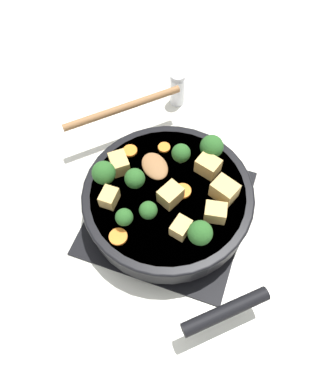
{
  "coord_description": "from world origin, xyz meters",
  "views": [
    {
      "loc": [
        0.34,
        0.12,
        0.7
      ],
      "look_at": [
        0.0,
        0.0,
        0.08
      ],
      "focal_mm": 35.0,
      "sensor_mm": 36.0,
      "label": 1
    }
  ],
  "objects": [
    {
      "name": "ground_plane",
      "position": [
        0.0,
        0.0,
        0.0
      ],
      "size": [
        2.4,
        2.4,
        0.0
      ],
      "primitive_type": "plane",
      "color": "silver"
    },
    {
      "name": "carrot_slice_under_broccoli",
      "position": [
        -0.1,
        -0.04,
        0.08
      ],
      "size": [
        0.02,
        0.02,
        0.01
      ],
      "primitive_type": "cylinder",
      "color": "orange",
      "rests_on": "skillet_pan"
    },
    {
      "name": "broccoli_floret_north_edge",
      "position": [
        0.06,
        -0.02,
        0.11
      ],
      "size": [
        0.03,
        0.03,
        0.04
      ],
      "color": "#709956",
      "rests_on": "skillet_pan"
    },
    {
      "name": "skillet_pan",
      "position": [
        0.0,
        0.0,
        0.06
      ],
      "size": [
        0.4,
        0.39,
        0.06
      ],
      "color": "black",
      "rests_on": "front_burner_grate"
    },
    {
      "name": "tofu_cube_front_piece",
      "position": [
        0.01,
        0.01,
        0.1
      ],
      "size": [
        0.05,
        0.05,
        0.03
      ],
      "primitive_type": "cube",
      "rotation": [
        0.0,
        0.0,
        5.85
      ],
      "color": "tan",
      "rests_on": "skillet_pan"
    },
    {
      "name": "tofu_cube_east_chunk",
      "position": [
        -0.03,
        0.1,
        0.1
      ],
      "size": [
        0.05,
        0.06,
        0.04
      ],
      "primitive_type": "cube",
      "rotation": [
        0.0,
        0.0,
        1.2
      ],
      "color": "tan",
      "rests_on": "skillet_pan"
    },
    {
      "name": "salt_shaker",
      "position": [
        -0.3,
        -0.08,
        0.04
      ],
      "size": [
        0.04,
        0.04,
        0.09
      ],
      "color": "white",
      "rests_on": "ground_plane"
    },
    {
      "name": "broccoli_floret_west_rim",
      "position": [
        0.07,
        0.08,
        0.11
      ],
      "size": [
        0.04,
        0.04,
        0.05
      ],
      "color": "#709956",
      "rests_on": "skillet_pan"
    },
    {
      "name": "wooden_spoon",
      "position": [
        -0.12,
        -0.11,
        0.09
      ],
      "size": [
        0.26,
        0.26,
        0.02
      ],
      "color": "olive",
      "rests_on": "skillet_pan"
    },
    {
      "name": "tofu_cube_mid_small",
      "position": [
        0.05,
        -0.1,
        0.1
      ],
      "size": [
        0.04,
        0.03,
        0.03
      ],
      "primitive_type": "cube",
      "rotation": [
        0.0,
        0.0,
        3.13
      ],
      "color": "tan",
      "rests_on": "skillet_pan"
    },
    {
      "name": "broccoli_floret_east_rim",
      "position": [
        -0.11,
        0.05,
        0.11
      ],
      "size": [
        0.05,
        0.05,
        0.05
      ],
      "color": "#709956",
      "rests_on": "skillet_pan"
    },
    {
      "name": "tofu_cube_near_handle",
      "position": [
        -0.02,
        -0.11,
        0.1
      ],
      "size": [
        0.05,
        0.05,
        0.03
      ],
      "primitive_type": "cube",
      "rotation": [
        0.0,
        0.0,
        3.84
      ],
      "color": "tan",
      "rests_on": "skillet_pan"
    },
    {
      "name": "tofu_cube_west_chunk",
      "position": [
        0.02,
        0.1,
        0.1
      ],
      "size": [
        0.04,
        0.04,
        0.03
      ],
      "primitive_type": "cube",
      "rotation": [
        0.0,
        0.0,
        1.75
      ],
      "color": "tan",
      "rests_on": "skillet_pan"
    },
    {
      "name": "broccoli_floret_center_top",
      "position": [
        0.01,
        -0.06,
        0.11
      ],
      "size": [
        0.04,
        0.04,
        0.05
      ],
      "color": "#709956",
      "rests_on": "skillet_pan"
    },
    {
      "name": "broccoli_floret_mid_floret",
      "position": [
        -0.08,
        -0.0,
        0.11
      ],
      "size": [
        0.04,
        0.04,
        0.04
      ],
      "color": "#709956",
      "rests_on": "skillet_pan"
    },
    {
      "name": "tofu_cube_center_large",
      "position": [
        -0.07,
        0.06,
        0.1
      ],
      "size": [
        0.05,
        0.05,
        0.03
      ],
      "primitive_type": "cube",
      "rotation": [
        0.0,
        0.0,
        1.27
      ],
      "color": "tan",
      "rests_on": "skillet_pan"
    },
    {
      "name": "carrot_slice_near_center",
      "position": [
        -0.01,
        0.03,
        0.08
      ],
      "size": [
        0.03,
        0.03,
        0.01
      ],
      "primitive_type": "cylinder",
      "color": "orange",
      "rests_on": "skillet_pan"
    },
    {
      "name": "carrot_slice_orange_thin",
      "position": [
        -0.07,
        -0.1,
        0.08
      ],
      "size": [
        0.03,
        0.03,
        0.01
      ],
      "primitive_type": "cylinder",
      "color": "orange",
      "rests_on": "skillet_pan"
    },
    {
      "name": "broccoli_floret_south_cluster",
      "position": [
        0.09,
        -0.05,
        0.11
      ],
      "size": [
        0.03,
        0.03,
        0.04
      ],
      "color": "#709956",
      "rests_on": "skillet_pan"
    },
    {
      "name": "carrot_slice_edge_slice",
      "position": [
        0.12,
        -0.05,
        0.08
      ],
      "size": [
        0.03,
        0.03,
        0.01
      ],
      "primitive_type": "cylinder",
      "color": "orange",
      "rests_on": "skillet_pan"
    },
    {
      "name": "tofu_cube_back_piece",
      "position": [
        0.07,
        0.05,
        0.1
      ],
      "size": [
        0.04,
        0.04,
        0.03
      ],
      "primitive_type": "cube",
      "rotation": [
        0.0,
        0.0,
        2.91
      ],
      "color": "tan",
      "rests_on": "skillet_pan"
    },
    {
      "name": "broccoli_floret_near_spoon",
      "position": [
        0.02,
        -0.12,
        0.11
      ],
      "size": [
        0.05,
        0.05,
        0.05
      ],
      "color": "#709956",
      "rests_on": "skillet_pan"
    },
    {
      "name": "front_burner_grate",
      "position": [
        0.0,
        0.0,
        0.01
      ],
      "size": [
        0.31,
        0.31,
        0.03
      ],
      "color": "black",
      "rests_on": "ground_plane"
    }
  ]
}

